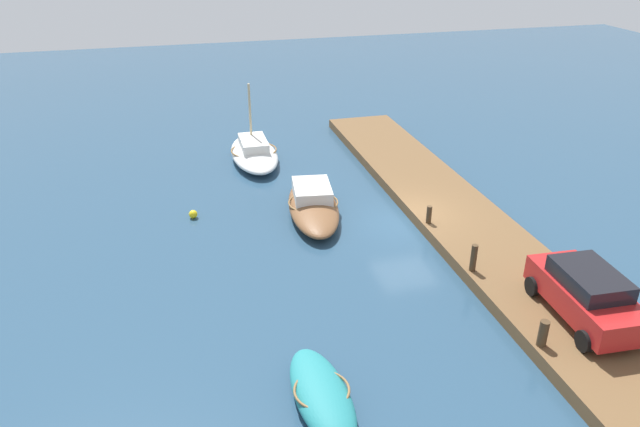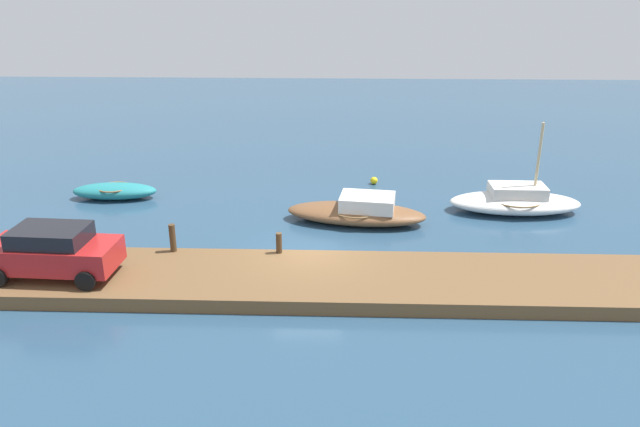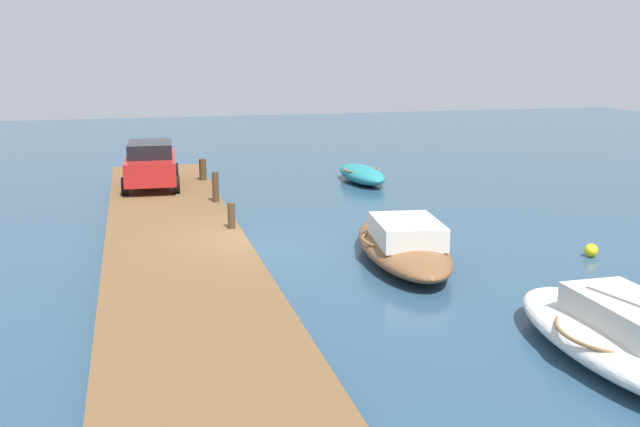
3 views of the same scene
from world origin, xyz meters
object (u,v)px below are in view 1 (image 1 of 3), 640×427
motorboat_brown (313,204)px  mooring_post_mid_west (474,258)px  sailboat_white (254,152)px  mooring_post_mid_east (429,215)px  rowboat_teal (322,395)px  marker_buoy (193,214)px  parked_car (586,293)px  mooring_post_west (543,333)px

motorboat_brown → mooring_post_mid_west: bearing=-140.6°
sailboat_white → mooring_post_mid_east: sailboat_white is taller
mooring_post_mid_west → rowboat_teal: bearing=124.0°
mooring_post_mid_east → marker_buoy: size_ratio=2.04×
motorboat_brown → parked_car: parked_car is taller
mooring_post_west → mooring_post_mid_east: size_ratio=1.13×
rowboat_teal → mooring_post_mid_west: bearing=-58.3°
rowboat_teal → mooring_post_mid_east: (8.23, -6.64, 0.48)m
motorboat_brown → mooring_post_mid_west: size_ratio=5.92×
parked_car → marker_buoy: (10.87, 11.14, -1.16)m
parked_car → marker_buoy: bearing=48.6°
motorboat_brown → marker_buoy: motorboat_brown is taller
rowboat_teal → mooring_post_west: (0.25, -6.64, 0.52)m
mooring_post_west → marker_buoy: 14.92m
mooring_post_west → parked_car: parked_car is taller
motorboat_brown → mooring_post_mid_east: (-2.87, -4.10, 0.36)m
rowboat_teal → parked_car: size_ratio=0.92×
rowboat_teal → marker_buoy: 12.27m
mooring_post_west → mooring_post_mid_west: bearing=0.0°
mooring_post_mid_east → marker_buoy: (3.78, 9.15, -0.66)m
motorboat_brown → rowboat_teal: bearing=174.8°
mooring_post_mid_east → sailboat_white: bearing=29.9°
mooring_post_west → sailboat_white: bearing=17.5°
motorboat_brown → parked_car: 11.70m
rowboat_teal → marker_buoy: (12.01, 2.51, -0.18)m
mooring_post_west → parked_car: (0.89, -1.98, 0.45)m
motorboat_brown → mooring_post_mid_east: mooring_post_mid_east is taller
mooring_post_west → parked_car: size_ratio=0.20×
sailboat_white → mooring_post_west: 18.54m
mooring_post_mid_west → motorboat_brown: bearing=31.8°
rowboat_teal → parked_car: bearing=-84.7°
sailboat_white → marker_buoy: bearing=149.3°
rowboat_teal → mooring_post_mid_east: bearing=-41.2°
motorboat_brown → mooring_post_west: size_ratio=7.17×
motorboat_brown → mooring_post_west: bearing=-151.6°
mooring_post_mid_west → marker_buoy: (7.53, 9.15, -0.79)m
mooring_post_mid_west → parked_car: size_ratio=0.24×
motorboat_brown → sailboat_white: sailboat_white is taller
motorboat_brown → mooring_post_west: 11.60m
marker_buoy → mooring_post_mid_east: bearing=-112.4°
mooring_post_mid_east → parked_car: parked_car is taller
rowboat_teal → mooring_post_mid_west: 8.03m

